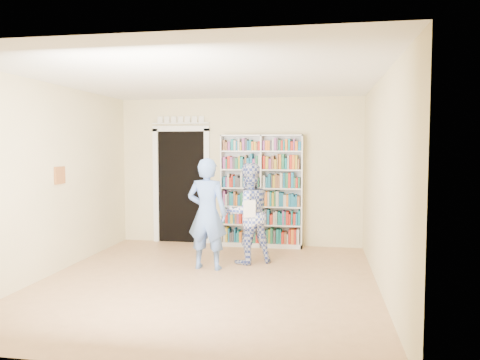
{
  "coord_description": "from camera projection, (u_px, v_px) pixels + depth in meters",
  "views": [
    {
      "loc": [
        1.5,
        -6.0,
        1.82
      ],
      "look_at": [
        0.3,
        0.9,
        1.31
      ],
      "focal_mm": 35.0,
      "sensor_mm": 36.0,
      "label": 1
    }
  ],
  "objects": [
    {
      "name": "bookshelf",
      "position": [
        262.0,
        190.0,
        8.44
      ],
      "size": [
        1.47,
        0.28,
        2.03
      ],
      "rotation": [
        0.0,
        0.0,
        -0.07
      ],
      "color": "white",
      "rests_on": "floor"
    },
    {
      "name": "man_plaid",
      "position": [
        248.0,
        213.0,
        7.25
      ],
      "size": [
        0.96,
        0.9,
        1.56
      ],
      "primitive_type": "imported",
      "rotation": [
        0.0,
        0.0,
        3.7
      ],
      "color": "#314296",
      "rests_on": "floor"
    },
    {
      "name": "wall_right",
      "position": [
        382.0,
        184.0,
        5.8
      ],
      "size": [
        0.0,
        5.0,
        5.0
      ],
      "primitive_type": "plane",
      "rotation": [
        1.57,
        0.0,
        -1.57
      ],
      "color": "beige",
      "rests_on": "floor"
    },
    {
      "name": "floor",
      "position": [
        207.0,
        282.0,
        6.29
      ],
      "size": [
        5.0,
        5.0,
        0.0
      ],
      "primitive_type": "plane",
      "color": "#A87951",
      "rests_on": "ground"
    },
    {
      "name": "wall_left",
      "position": [
        51.0,
        180.0,
        6.57
      ],
      "size": [
        0.0,
        5.0,
        5.0
      ],
      "primitive_type": "plane",
      "rotation": [
        1.57,
        0.0,
        1.57
      ],
      "color": "beige",
      "rests_on": "floor"
    },
    {
      "name": "wall_art",
      "position": [
        60.0,
        175.0,
        6.76
      ],
      "size": [
        0.03,
        0.25,
        0.25
      ],
      "primitive_type": "cube",
      "color": "brown",
      "rests_on": "wall_left"
    },
    {
      "name": "doorway",
      "position": [
        181.0,
        180.0,
        8.82
      ],
      "size": [
        1.1,
        0.08,
        2.43
      ],
      "color": "black",
      "rests_on": "floor"
    },
    {
      "name": "man_blue",
      "position": [
        207.0,
        214.0,
        6.9
      ],
      "size": [
        0.63,
        0.44,
        1.65
      ],
      "primitive_type": "imported",
      "rotation": [
        0.0,
        0.0,
        3.07
      ],
      "color": "#597EC7",
      "rests_on": "floor"
    },
    {
      "name": "ceiling",
      "position": [
        206.0,
        79.0,
        6.09
      ],
      "size": [
        5.0,
        5.0,
        0.0
      ],
      "primitive_type": "plane",
      "rotation": [
        3.14,
        0.0,
        0.0
      ],
      "color": "white",
      "rests_on": "wall_back"
    },
    {
      "name": "wall_back",
      "position": [
        239.0,
        172.0,
        8.65
      ],
      "size": [
        4.5,
        0.0,
        4.5
      ],
      "primitive_type": "plane",
      "rotation": [
        1.57,
        0.0,
        0.0
      ],
      "color": "beige",
      "rests_on": "floor"
    },
    {
      "name": "paper_sheet",
      "position": [
        250.0,
        209.0,
        6.97
      ],
      "size": [
        0.17,
        0.08,
        0.26
      ],
      "primitive_type": "cube",
      "rotation": [
        0.0,
        0.0,
        0.41
      ],
      "color": "white",
      "rests_on": "man_plaid"
    }
  ]
}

